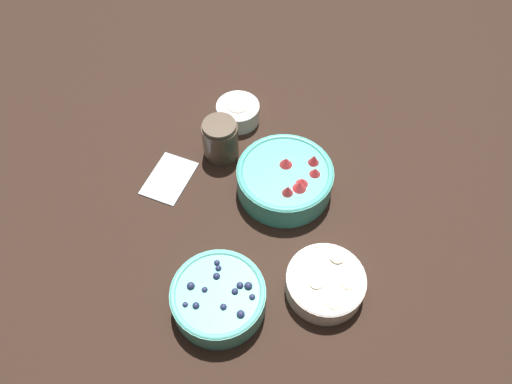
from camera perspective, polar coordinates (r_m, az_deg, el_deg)
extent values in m
plane|color=black|center=(1.10, 2.27, -2.13)|extent=(4.00, 4.00, 0.00)
cylinder|color=#47AD9E|center=(1.11, 3.28, 1.39)|extent=(0.21, 0.21, 0.07)
torus|color=#47AD9E|center=(1.09, 3.35, 2.29)|extent=(0.21, 0.21, 0.01)
cylinder|color=red|center=(1.10, 3.33, 1.98)|extent=(0.17, 0.17, 0.02)
cone|color=red|center=(1.10, 6.62, 3.68)|extent=(0.04, 0.04, 0.03)
cone|color=red|center=(1.05, 5.01, 0.70)|extent=(0.05, 0.05, 0.02)
cone|color=red|center=(1.06, 5.28, 1.13)|extent=(0.04, 0.04, 0.02)
cone|color=red|center=(1.05, 3.61, 0.35)|extent=(0.04, 0.04, 0.03)
cone|color=red|center=(1.08, 6.77, 2.29)|extent=(0.04, 0.04, 0.02)
cone|color=red|center=(1.09, 3.45, 3.42)|extent=(0.05, 0.05, 0.02)
cylinder|color=#56B7A8|center=(0.98, -4.29, -12.05)|extent=(0.18, 0.18, 0.06)
torus|color=#56B7A8|center=(0.95, -4.39, -11.45)|extent=(0.18, 0.18, 0.01)
cylinder|color=#23284C|center=(0.96, -4.36, -11.65)|extent=(0.15, 0.15, 0.02)
sphere|color=#23284C|center=(0.95, -0.89, -10.69)|extent=(0.02, 0.02, 0.02)
sphere|color=#23284C|center=(0.97, -4.32, -8.70)|extent=(0.01, 0.01, 0.01)
sphere|color=#23284C|center=(0.95, -8.09, -12.64)|extent=(0.01, 0.01, 0.01)
sphere|color=#23284C|center=(0.94, -6.88, -12.77)|extent=(0.01, 0.01, 0.01)
sphere|color=#23284C|center=(0.95, -2.43, -11.30)|extent=(0.01, 0.01, 0.01)
sphere|color=#23284C|center=(0.95, -1.84, -10.63)|extent=(0.01, 0.01, 0.01)
sphere|color=#23284C|center=(0.96, -7.47, -10.60)|extent=(0.02, 0.02, 0.02)
sphere|color=#23284C|center=(0.94, -0.44, -11.92)|extent=(0.01, 0.01, 0.01)
sphere|color=#23284C|center=(0.94, -3.75, -12.98)|extent=(0.01, 0.01, 0.01)
sphere|color=#23284C|center=(0.93, -1.77, -13.79)|extent=(0.02, 0.02, 0.02)
sphere|color=#23284C|center=(0.95, -5.89, -11.06)|extent=(0.01, 0.01, 0.01)
sphere|color=#23284C|center=(0.98, -4.48, -8.09)|extent=(0.01, 0.01, 0.01)
sphere|color=#23284C|center=(0.96, -4.53, -9.58)|extent=(0.01, 0.01, 0.01)
cylinder|color=silver|center=(1.00, 7.89, -10.34)|extent=(0.16, 0.16, 0.05)
torus|color=silver|center=(0.98, 8.03, -9.83)|extent=(0.16, 0.16, 0.01)
cylinder|color=beige|center=(0.99, 7.99, -10.01)|extent=(0.12, 0.12, 0.01)
cylinder|color=beige|center=(1.00, 9.24, -7.38)|extent=(0.03, 0.03, 0.01)
cylinder|color=beige|center=(0.96, 6.90, -12.45)|extent=(0.03, 0.03, 0.00)
cylinder|color=beige|center=(0.96, 8.93, -12.30)|extent=(0.03, 0.03, 0.01)
cylinder|color=beige|center=(0.98, 10.49, -10.10)|extent=(0.03, 0.03, 0.00)
cylinder|color=beige|center=(0.97, 6.87, -10.26)|extent=(0.03, 0.03, 0.01)
cylinder|color=beige|center=(0.96, 7.11, -12.68)|extent=(0.03, 0.03, 0.01)
cylinder|color=white|center=(1.25, -2.07, 9.05)|extent=(0.11, 0.11, 0.05)
torus|color=white|center=(1.24, -2.10, 9.75)|extent=(0.11, 0.11, 0.01)
cylinder|color=white|center=(1.24, -2.09, 9.52)|extent=(0.09, 0.09, 0.01)
ellipsoid|color=white|center=(1.24, -2.10, 9.75)|extent=(0.06, 0.06, 0.03)
cylinder|color=brown|center=(1.17, -4.08, 5.91)|extent=(0.08, 0.08, 0.09)
cylinder|color=#472819|center=(1.17, -4.06, 5.68)|extent=(0.07, 0.07, 0.07)
cylinder|color=brown|center=(1.13, -4.23, 7.55)|extent=(0.08, 0.08, 0.01)
cube|color=#B2BCC6|center=(1.17, -9.90, 1.59)|extent=(0.16, 0.14, 0.01)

